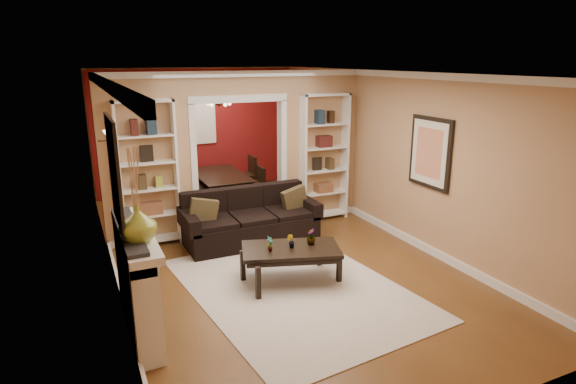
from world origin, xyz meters
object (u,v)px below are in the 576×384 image
fireplace (139,281)px  bookshelf_left (148,175)px  dining_table (222,188)px  bookshelf_right (324,158)px  sofa (251,217)px  coffee_table (291,265)px

fireplace → bookshelf_left: bearing=78.0°
dining_table → bookshelf_right: bearing=-141.6°
bookshelf_left → dining_table: 2.60m
bookshelf_right → fireplace: 4.47m
sofa → dining_table: sofa is taller
bookshelf_left → fireplace: bookshelf_left is taller
coffee_table → dining_table: (0.25, 3.92, 0.06)m
coffee_table → bookshelf_left: bookshelf_left is taller
bookshelf_right → dining_table: size_ratio=1.33×
bookshelf_right → dining_table: bookshelf_right is taller
bookshelf_right → bookshelf_left: bearing=180.0°
sofa → coffee_table: 1.58m
bookshelf_left → bookshelf_right: (3.10, 0.00, 0.00)m
bookshelf_left → bookshelf_right: same height
coffee_table → fireplace: (-1.99, -0.38, 0.34)m
bookshelf_left → sofa: bearing=-21.7°
bookshelf_left → bookshelf_right: 3.10m
dining_table → bookshelf_left: bearing=136.2°
coffee_table → bookshelf_right: (1.65, 2.15, 0.91)m
coffee_table → bookshelf_left: size_ratio=0.55×
fireplace → coffee_table: bearing=10.9°
coffee_table → dining_table: 3.93m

